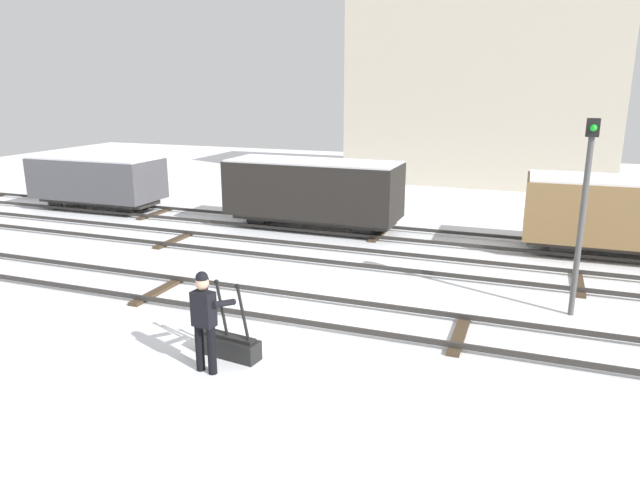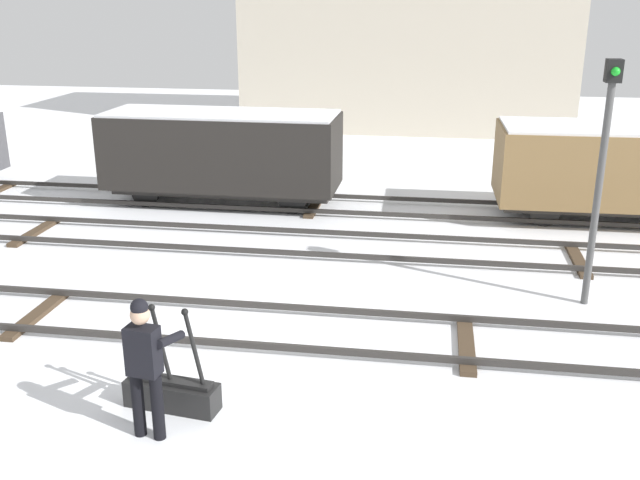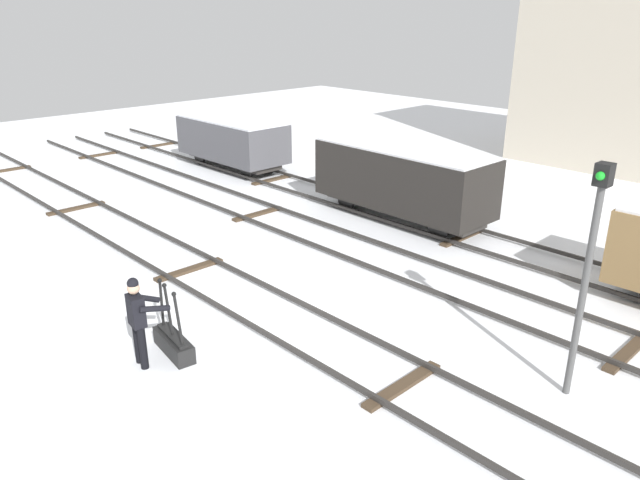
# 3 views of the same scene
# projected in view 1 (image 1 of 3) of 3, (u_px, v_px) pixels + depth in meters

# --- Properties ---
(ground_plane) EXTENTS (60.00, 60.00, 0.00)m
(ground_plane) POSITION_uv_depth(u_px,v_px,m) (295.00, 312.00, 12.57)
(ground_plane) COLOR white
(track_main_line) EXTENTS (44.00, 1.94, 0.18)m
(track_main_line) POSITION_uv_depth(u_px,v_px,m) (295.00, 308.00, 12.54)
(track_main_line) COLOR #2D2B28
(track_main_line) RESTS_ON ground_plane
(track_siding_near) EXTENTS (44.00, 1.94, 0.18)m
(track_siding_near) POSITION_uv_depth(u_px,v_px,m) (352.00, 257.00, 16.23)
(track_siding_near) COLOR #2D2B28
(track_siding_near) RESTS_ON ground_plane
(track_siding_far) EXTENTS (44.00, 1.94, 0.18)m
(track_siding_far) POSITION_uv_depth(u_px,v_px,m) (380.00, 232.00, 18.97)
(track_siding_far) COLOR #2D2B28
(track_siding_far) RESTS_ON ground_plane
(switch_lever_frame) EXTENTS (1.28, 0.52, 1.45)m
(switch_lever_frame) POSITION_uv_depth(u_px,v_px,m) (228.00, 343.00, 10.49)
(switch_lever_frame) COLOR black
(switch_lever_frame) RESTS_ON ground_plane
(rail_worker) EXTENTS (0.60, 0.72, 1.81)m
(rail_worker) POSITION_uv_depth(u_px,v_px,m) (205.00, 315.00, 9.73)
(rail_worker) COLOR black
(rail_worker) RESTS_ON ground_plane
(signal_post) EXTENTS (0.24, 0.32, 4.14)m
(signal_post) POSITION_uv_depth(u_px,v_px,m) (584.00, 200.00, 11.79)
(signal_post) COLOR #4C4C4C
(signal_post) RESTS_ON ground_plane
(apartment_building) EXTENTS (12.87, 5.63, 9.75)m
(apartment_building) POSITION_uv_depth(u_px,v_px,m) (482.00, 83.00, 28.72)
(apartment_building) COLOR beige
(apartment_building) RESTS_ON ground_plane
(freight_car_back_track) EXTENTS (5.08, 2.19, 2.10)m
(freight_car_back_track) POSITION_uv_depth(u_px,v_px,m) (97.00, 179.00, 22.56)
(freight_car_back_track) COLOR #2D2B28
(freight_car_back_track) RESTS_ON ground_plane
(freight_car_near_switch) EXTENTS (5.85, 2.13, 2.35)m
(freight_car_near_switch) POSITION_uv_depth(u_px,v_px,m) (313.00, 190.00, 19.45)
(freight_car_near_switch) COLOR #2D2B28
(freight_car_near_switch) RESTS_ON ground_plane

